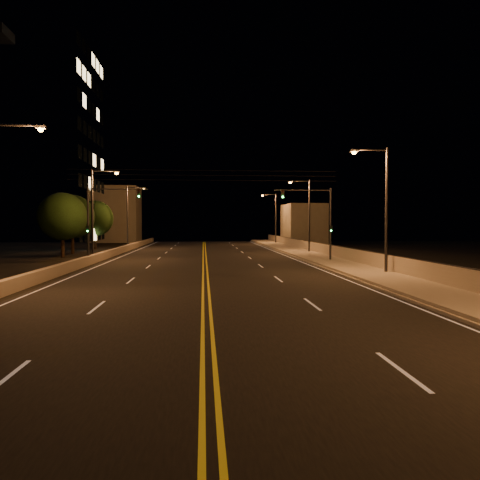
{
  "coord_description": "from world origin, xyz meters",
  "views": [
    {
      "loc": [
        -0.12,
        -9.0,
        3.47
      ],
      "look_at": [
        2.0,
        18.0,
        2.5
      ],
      "focal_mm": 35.0,
      "sensor_mm": 36.0,
      "label": 1
    }
  ],
  "objects": [
    {
      "name": "streetlight_4",
      "position": [
        -9.9,
        14.58,
        4.88
      ],
      "size": [
        2.55,
        0.28,
        8.37
      ],
      "color": "#2D2D33",
      "rests_on": "ground"
    },
    {
      "name": "sidewalk",
      "position": [
        10.8,
        20.0,
        0.15
      ],
      "size": [
        3.6,
        120.0,
        0.3
      ],
      "primitive_type": "cube",
      "color": "#9F9685",
      "rests_on": "ground"
    },
    {
      "name": "tree_2",
      "position": [
        -14.58,
        54.8,
        4.12
      ],
      "size": [
        4.83,
        4.83,
        6.54
      ],
      "color": "black",
      "rests_on": "ground"
    },
    {
      "name": "distant_building_left",
      "position": [
        -16.0,
        78.62,
        5.09
      ],
      "size": [
        8.0,
        8.0,
        10.18
      ],
      "primitive_type": "cube",
      "color": "gray",
      "rests_on": "ground"
    },
    {
      "name": "curb",
      "position": [
        8.93,
        20.0,
        0.07
      ],
      "size": [
        0.14,
        120.0,
        0.15
      ],
      "primitive_type": "cube",
      "color": "#9F9685",
      "rests_on": "ground"
    },
    {
      "name": "traffic_signal_left",
      "position": [
        -8.84,
        31.2,
        4.1
      ],
      "size": [
        5.11,
        0.31,
        6.55
      ],
      "color": "#2D2D33",
      "rests_on": "ground"
    },
    {
      "name": "overhead_wires",
      "position": [
        0.0,
        29.5,
        7.4
      ],
      "size": [
        22.0,
        0.03,
        0.83
      ],
      "color": "black"
    },
    {
      "name": "tree_0",
      "position": [
        -14.42,
        39.78,
        4.16
      ],
      "size": [
        4.87,
        4.87,
        6.6
      ],
      "color": "black",
      "rests_on": "ground"
    },
    {
      "name": "distant_building_right",
      "position": [
        16.5,
        67.97,
        3.32
      ],
      "size": [
        6.0,
        10.0,
        6.64
      ],
      "primitive_type": "cube",
      "color": "gray",
      "rests_on": "ground"
    },
    {
      "name": "jersey_barrier",
      "position": [
        -9.72,
        20.0,
        0.37
      ],
      "size": [
        0.45,
        120.0,
        0.74
      ],
      "primitive_type": "cube",
      "color": "#A19486",
      "rests_on": "ground"
    },
    {
      "name": "ground",
      "position": [
        0.0,
        0.0,
        0.0
      ],
      "size": [
        160.0,
        160.0,
        0.0
      ],
      "primitive_type": "plane",
      "color": "black",
      "rests_on": "ground"
    },
    {
      "name": "streetlight_3",
      "position": [
        11.5,
        67.42,
        4.88
      ],
      "size": [
        2.55,
        0.28,
        8.37
      ],
      "color": "#2D2D33",
      "rests_on": "ground"
    },
    {
      "name": "lane_markings",
      "position": [
        0.0,
        19.93,
        0.02
      ],
      "size": [
        17.32,
        116.0,
        0.0
      ],
      "color": "silver",
      "rests_on": "road"
    },
    {
      "name": "road",
      "position": [
        0.0,
        20.0,
        0.01
      ],
      "size": [
        18.0,
        120.0,
        0.02
      ],
      "primitive_type": "cube",
      "color": "black",
      "rests_on": "ground"
    },
    {
      "name": "streetlight_2",
      "position": [
        11.5,
        42.95,
        4.88
      ],
      "size": [
        2.55,
        0.28,
        8.37
      ],
      "color": "#2D2D33",
      "rests_on": "ground"
    },
    {
      "name": "streetlight_1",
      "position": [
        11.5,
        20.65,
        4.88
      ],
      "size": [
        2.55,
        0.28,
        8.37
      ],
      "color": "#2D2D33",
      "rests_on": "ground"
    },
    {
      "name": "streetlight_5",
      "position": [
        -9.9,
        34.48,
        4.88
      ],
      "size": [
        2.55,
        0.28,
        8.37
      ],
      "color": "#2D2D33",
      "rests_on": "ground"
    },
    {
      "name": "streetlight_6",
      "position": [
        -9.9,
        54.22,
        4.88
      ],
      "size": [
        2.55,
        0.28,
        8.37
      ],
      "color": "#2D2D33",
      "rests_on": "ground"
    },
    {
      "name": "traffic_signal_right",
      "position": [
        10.04,
        31.2,
        4.1
      ],
      "size": [
        5.11,
        0.31,
        6.55
      ],
      "color": "#2D2D33",
      "rests_on": "ground"
    },
    {
      "name": "parapet_wall",
      "position": [
        12.45,
        20.0,
        0.8
      ],
      "size": [
        0.3,
        120.0,
        1.0
      ],
      "primitive_type": "cube",
      "color": "#A19486",
      "rests_on": "sidewalk"
    },
    {
      "name": "parapet_rail",
      "position": [
        12.45,
        20.0,
        1.33
      ],
      "size": [
        0.06,
        120.0,
        0.06
      ],
      "primitive_type": "cylinder",
      "rotation": [
        1.57,
        0.0,
        0.0
      ],
      "color": "black",
      "rests_on": "parapet_wall"
    },
    {
      "name": "tree_1",
      "position": [
        -14.88,
        45.08,
        4.23
      ],
      "size": [
        4.95,
        4.95,
        6.71
      ],
      "color": "black",
      "rests_on": "ground"
    }
  ]
}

